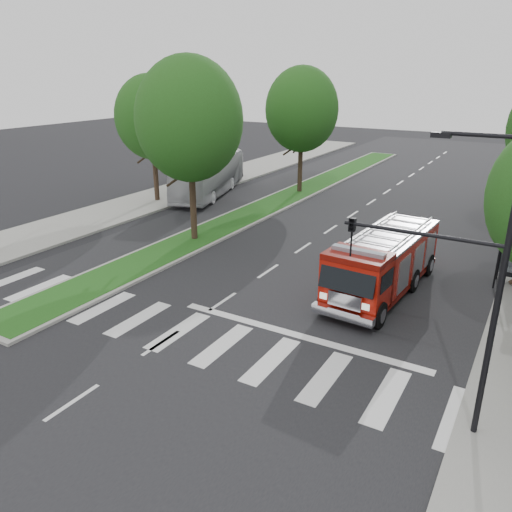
% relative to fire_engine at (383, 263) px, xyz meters
% --- Properties ---
extents(ground, '(140.00, 140.00, 0.00)m').
position_rel_fire_engine_xyz_m(ground, '(-5.51, -4.40, -1.38)').
color(ground, black).
rests_on(ground, ground).
extents(sidewalk_left, '(5.00, 80.00, 0.15)m').
position_rel_fire_engine_xyz_m(sidewalk_left, '(-20.01, 5.60, -1.31)').
color(sidewalk_left, gray).
rests_on(sidewalk_left, ground).
extents(median, '(3.00, 50.00, 0.15)m').
position_rel_fire_engine_xyz_m(median, '(-11.51, 13.60, -1.30)').
color(median, gray).
rests_on(median, ground).
extents(tree_median_near, '(5.80, 5.80, 10.16)m').
position_rel_fire_engine_xyz_m(tree_median_near, '(-11.51, 1.60, 5.43)').
color(tree_median_near, black).
rests_on(tree_median_near, ground).
extents(tree_median_far, '(5.60, 5.60, 9.72)m').
position_rel_fire_engine_xyz_m(tree_median_far, '(-11.51, 15.60, 5.11)').
color(tree_median_far, black).
rests_on(tree_median_far, ground).
extents(tree_left_mid, '(5.20, 5.20, 9.16)m').
position_rel_fire_engine_xyz_m(tree_left_mid, '(-19.51, 7.60, 4.78)').
color(tree_left_mid, black).
rests_on(tree_left_mid, ground).
extents(streetlight_right_near, '(4.08, 0.22, 8.00)m').
position_rel_fire_engine_xyz_m(streetlight_right_near, '(4.10, -7.90, 3.29)').
color(streetlight_right_near, black).
rests_on(streetlight_right_near, ground).
extents(fire_engine, '(3.06, 8.45, 2.88)m').
position_rel_fire_engine_xyz_m(fire_engine, '(0.00, 0.00, 0.00)').
color(fire_engine, '#650C05').
rests_on(fire_engine, ground).
extents(city_bus, '(5.75, 11.42, 3.10)m').
position_rel_fire_engine_xyz_m(city_bus, '(-17.51, 11.61, 0.17)').
color(city_bus, '#B2B2B7').
rests_on(city_bus, ground).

